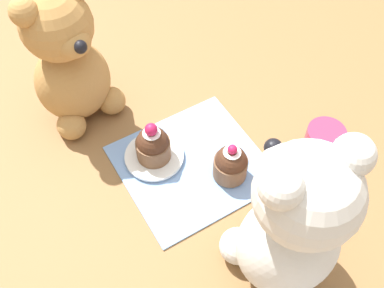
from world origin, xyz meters
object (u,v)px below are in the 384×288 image
object	(u,v)px
juice_glass	(321,147)
saucer_plate	(154,156)
teddy_bear_cream	(293,223)
cupcake_near_cream_bear	(231,164)
teddy_bear_tan	(68,62)
cupcake_near_tan_bear	(153,145)

from	to	relation	value
juice_glass	saucer_plate	bearing A→B (deg)	-31.65
teddy_bear_cream	cupcake_near_cream_bear	bearing A→B (deg)	-93.66
juice_glass	cupcake_near_cream_bear	bearing A→B (deg)	-19.71
saucer_plate	juice_glass	size ratio (longest dim) A/B	1.22
cupcake_near_cream_bear	teddy_bear_cream	bearing A→B (deg)	81.50
teddy_bear_tan	cupcake_near_tan_bear	bearing A→B (deg)	-80.39
cupcake_near_tan_bear	juice_glass	world-z (taller)	cupcake_near_tan_bear
cupcake_near_cream_bear	juice_glass	distance (m)	0.14
cupcake_near_cream_bear	cupcake_near_tan_bear	world-z (taller)	cupcake_near_tan_bear
teddy_bear_cream	teddy_bear_tan	xyz separation A→B (m)	(0.12, -0.39, -0.01)
teddy_bear_tan	cupcake_near_cream_bear	bearing A→B (deg)	-70.39
cupcake_near_tan_bear	juice_glass	distance (m)	0.25
teddy_bear_tan	cupcake_near_cream_bear	world-z (taller)	teddy_bear_tan
teddy_bear_cream	cupcake_near_tan_bear	distance (m)	0.26
cupcake_near_cream_bear	saucer_plate	size ratio (longest dim) A/B	0.76
cupcake_near_cream_bear	juice_glass	world-z (taller)	same
teddy_bear_tan	teddy_bear_cream	bearing A→B (deg)	-84.08
teddy_bear_tan	saucer_plate	xyz separation A→B (m)	(-0.06, 0.15, -0.10)
cupcake_near_cream_bear	juice_glass	bearing A→B (deg)	160.29
teddy_bear_tan	cupcake_near_tan_bear	size ratio (longest dim) A/B	3.23
teddy_bear_cream	saucer_plate	distance (m)	0.27
teddy_bear_tan	juice_glass	world-z (taller)	teddy_bear_tan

